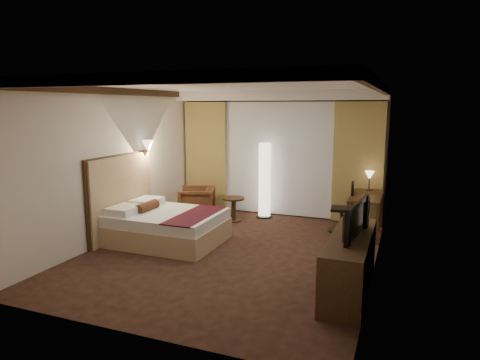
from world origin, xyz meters
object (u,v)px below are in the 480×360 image
at_px(desk, 365,214).
at_px(office_chair, 342,207).
at_px(bed, 168,227).
at_px(television, 350,213).
at_px(dresser, 350,263).
at_px(floor_lamp, 265,180).
at_px(side_table, 234,209).
at_px(armchair, 197,201).

height_order(desk, office_chair, office_chair).
distance_m(bed, television, 3.44).
bearing_deg(desk, dresser, -88.93).
height_order(office_chair, television, television).
xyz_separation_m(floor_lamp, television, (2.17, -3.17, 0.23)).
height_order(bed, office_chair, office_chair).
xyz_separation_m(side_table, office_chair, (2.22, 0.01, 0.24)).
relative_size(desk, office_chair, 1.29).
bearing_deg(side_table, floor_lamp, 47.25).
distance_m(floor_lamp, television, 3.85).
xyz_separation_m(side_table, floor_lamp, (0.50, 0.54, 0.56)).
height_order(armchair, television, television).
bearing_deg(bed, office_chair, 32.08).
xyz_separation_m(floor_lamp, office_chair, (1.72, -0.53, -0.33)).
distance_m(floor_lamp, dresser, 3.88).
xyz_separation_m(desk, dresser, (0.05, -2.69, -0.00)).
relative_size(armchair, dresser, 0.39).
bearing_deg(armchair, television, 33.62).
bearing_deg(bed, side_table, 72.19).
bearing_deg(office_chair, bed, -153.42).
relative_size(side_table, office_chair, 0.51).
bearing_deg(dresser, side_table, 135.82).
bearing_deg(floor_lamp, desk, -12.59).
bearing_deg(desk, bed, -150.85).
height_order(armchair, side_table, armchair).
height_order(armchair, floor_lamp, floor_lamp).
xyz_separation_m(armchair, floor_lamp, (1.33, 0.61, 0.44)).
bearing_deg(floor_lamp, armchair, -155.49).
bearing_deg(armchair, dresser, 33.86).
xyz_separation_m(side_table, desk, (2.65, 0.06, 0.12)).
bearing_deg(armchair, desk, 71.86).
distance_m(armchair, floor_lamp, 1.53).
height_order(dresser, television, television).
height_order(armchair, desk, desk).
bearing_deg(television, office_chair, 17.83).
relative_size(bed, office_chair, 1.90).
xyz_separation_m(office_chair, television, (0.45, -2.64, 0.56)).
bearing_deg(side_table, desk, 1.28).
bearing_deg(side_table, armchair, -175.49).
relative_size(desk, television, 1.21).
height_order(bed, dresser, dresser).
relative_size(side_table, dresser, 0.26).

